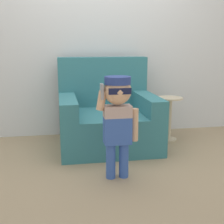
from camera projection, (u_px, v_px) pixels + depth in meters
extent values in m
plane|color=#998466|center=(108.00, 150.00, 3.52)|extent=(10.00, 10.00, 0.00)
cube|color=silver|center=(98.00, 34.00, 3.97)|extent=(10.00, 0.05, 2.60)
cube|color=teal|center=(108.00, 129.00, 3.62)|extent=(1.10, 0.99, 0.41)
cube|color=teal|center=(103.00, 82.00, 3.90)|extent=(1.10, 0.18, 0.61)
cube|color=teal|center=(68.00, 107.00, 3.39)|extent=(0.19, 0.81, 0.19)
cube|color=teal|center=(149.00, 104.00, 3.54)|extent=(0.19, 0.81, 0.19)
cylinder|color=#3356AD|center=(111.00, 161.00, 2.77)|extent=(0.08, 0.08, 0.32)
cylinder|color=#3356AD|center=(124.00, 160.00, 2.79)|extent=(0.08, 0.08, 0.32)
cube|color=#3356AD|center=(117.00, 130.00, 2.72)|extent=(0.24, 0.14, 0.24)
cube|color=#B29993|center=(117.00, 111.00, 2.68)|extent=(0.24, 0.14, 0.10)
sphere|color=tan|center=(118.00, 91.00, 2.64)|extent=(0.24, 0.24, 0.24)
cylinder|color=navy|center=(118.00, 80.00, 2.62)|extent=(0.23, 0.23, 0.07)
cube|color=navy|center=(115.00, 82.00, 2.73)|extent=(0.14, 0.11, 0.01)
cube|color=#0F1433|center=(120.00, 91.00, 2.54)|extent=(0.19, 0.01, 0.05)
cylinder|color=tan|center=(134.00, 125.00, 2.74)|extent=(0.07, 0.07, 0.29)
cylinder|color=tan|center=(101.00, 101.00, 2.64)|extent=(0.09, 0.07, 0.17)
cube|color=gray|center=(102.00, 92.00, 2.60)|extent=(0.02, 0.07, 0.13)
cylinder|color=beige|center=(168.00, 139.00, 3.90)|extent=(0.20, 0.20, 0.02)
cylinder|color=beige|center=(169.00, 120.00, 3.85)|extent=(0.06, 0.06, 0.52)
cylinder|color=beige|center=(170.00, 98.00, 3.79)|extent=(0.31, 0.31, 0.02)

